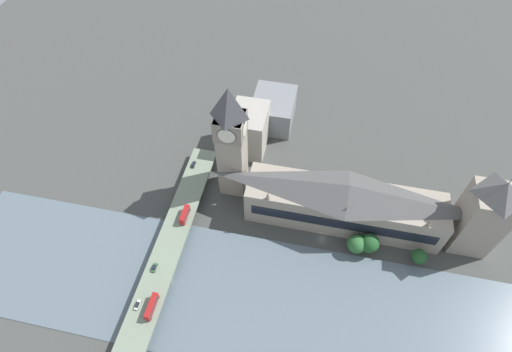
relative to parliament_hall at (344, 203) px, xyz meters
name	(u,v)px	position (x,y,z in m)	size (l,w,h in m)	color
ground_plane	(322,239)	(-14.28, 8.00, -14.90)	(600.00, 600.00, 0.00)	#424442
river_water	(313,311)	(-52.35, 8.00, -14.75)	(64.14, 360.00, 0.30)	slate
parliament_hall	(344,203)	(0.00, 0.00, 0.00)	(23.01, 99.70, 30.04)	gray
clock_tower	(231,140)	(10.04, 60.57, 22.90)	(14.68, 14.68, 70.65)	gray
victoria_tower	(483,215)	(0.05, -63.06, 9.39)	(18.41, 18.41, 52.58)	gray
road_bridge	(158,275)	(-52.35, 82.31, -9.72)	(160.27, 14.05, 6.32)	#5D6A59
double_decker_bus_lead	(185,214)	(-19.41, 79.40, -6.05)	(10.24, 2.62, 4.61)	red
double_decker_bus_rear	(151,306)	(-68.24, 78.90, -6.03)	(11.65, 2.51, 4.63)	red
car_northbound_lead	(137,305)	(-68.37, 85.86, -7.92)	(4.63, 1.79, 1.31)	silver
car_northbound_tail	(154,268)	(-49.83, 84.91, -7.87)	(4.53, 1.91, 1.45)	#2D5638
car_southbound_mid	(193,165)	(14.94, 85.74, -7.94)	(4.70, 1.76, 1.31)	black
city_block_west	(273,110)	(67.24, 48.59, -5.71)	(31.67, 25.61, 18.39)	slate
city_block_center	(249,130)	(41.96, 58.61, -1.04)	(25.96, 20.16, 27.73)	#A39E93
tree_embankment_near	(357,244)	(-17.21, -8.66, -8.30)	(9.61, 9.61, 11.42)	brown
tree_embankment_mid	(419,256)	(-17.74, -38.86, -8.69)	(7.45, 7.45, 9.95)	brown
tree_embankment_far	(369,243)	(-16.15, -14.57, -7.40)	(9.77, 9.77, 12.40)	brown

